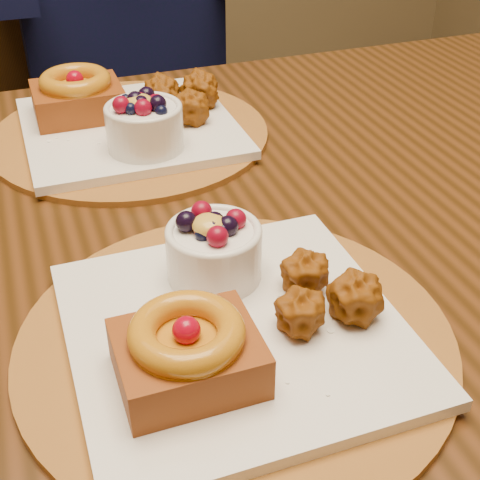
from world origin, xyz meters
name	(u,v)px	position (x,y,z in m)	size (l,w,h in m)	color
dining_table	(175,271)	(-0.02, -0.13, 0.68)	(1.60, 0.90, 0.76)	#311B08
place_setting_near	(231,318)	(-0.02, -0.34, 0.78)	(0.38, 0.38, 0.09)	brown
place_setting_far	(127,119)	(-0.02, 0.09, 0.78)	(0.38, 0.38, 0.09)	brown
chair_far	(42,127)	(-0.11, 0.77, 0.49)	(0.50, 0.50, 0.89)	black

